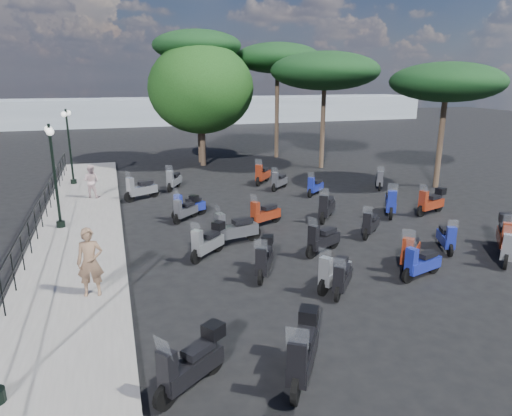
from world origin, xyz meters
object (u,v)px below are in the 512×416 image
object	(u,v)px
scooter_16	(327,208)
pine_2	(197,46)
scooter_7	(334,272)
scooter_14	(410,252)
scooter_19	(421,264)
scooter_27	(431,202)
scooter_1	(191,364)
scooter_6	(303,353)
lamp_post_1	(54,170)
scooter_11	(174,181)
scooter_22	(315,187)
pine_1	(325,71)
scooter_9	(322,240)
scooter_21	(370,225)
scooter_10	(186,210)
scooter_15	(264,214)
scooter_5	(141,189)
scooter_20	(446,238)
pedestrian_far	(91,181)
scooter_2	(208,242)
pine_0	(278,58)
scooter_29	(380,180)
scooter_17	(279,181)
woman	(90,262)
scooter_26	(505,235)
scooter_3	(235,230)
scooter_25	(508,246)
broadleaf_tree	(201,88)
pine_3	(447,82)
scooter_4	(189,207)
scooter_28	(391,203)
lamp_post_2	(69,142)
scooter_23	(262,175)
scooter_8	(264,259)

from	to	relation	value
scooter_16	pine_2	size ratio (longest dim) A/B	0.18
scooter_7	scooter_14	distance (m)	2.88
scooter_19	scooter_27	world-z (taller)	scooter_27
scooter_1	scooter_6	xyz separation A→B (m)	(2.03, -0.33, 0.04)
lamp_post_1	scooter_11	bearing A→B (deg)	37.68
scooter_1	scooter_22	world-z (taller)	scooter_1
scooter_14	pine_1	size ratio (longest dim) A/B	0.19
scooter_9	scooter_21	size ratio (longest dim) A/B	1.25
scooter_10	scooter_15	xyz separation A→B (m)	(2.74, -1.58, 0.01)
scooter_5	scooter_14	distance (m)	12.59
scooter_9	scooter_20	size ratio (longest dim) A/B	1.08
scooter_20	pedestrian_far	bearing A→B (deg)	-17.42
scooter_2	scooter_20	world-z (taller)	scooter_2
pine_0	scooter_29	bearing A→B (deg)	-80.67
scooter_17	scooter_29	distance (m)	5.14
woman	scooter_26	distance (m)	12.74
scooter_6	scooter_26	world-z (taller)	scooter_6
scooter_3	scooter_15	distance (m)	2.26
scooter_25	broadleaf_tree	distance (m)	19.97
scooter_2	pine_2	distance (m)	18.27
scooter_2	pine_3	world-z (taller)	pine_3
scooter_4	scooter_10	world-z (taller)	scooter_4
scooter_5	scooter_29	xyz separation A→B (m)	(11.75, -1.36, -0.06)
scooter_14	scooter_28	distance (m)	5.41
lamp_post_2	scooter_7	xyz separation A→B (m)	(7.44, -14.86, -1.87)
broadleaf_tree	scooter_27	bearing A→B (deg)	-63.37
woman	scooter_17	bearing A→B (deg)	52.24
scooter_4	scooter_6	size ratio (longest dim) A/B	0.94
scooter_1	scooter_19	bearing A→B (deg)	-104.27
scooter_1	pine_2	xyz separation A→B (m)	(4.57, 22.85, 6.82)
pedestrian_far	pine_2	size ratio (longest dim) A/B	0.18
scooter_20	pine_1	xyz separation A→B (m)	(2.31, 14.29, 5.41)
scooter_2	scooter_29	distance (m)	12.09
scooter_4	scooter_9	xyz separation A→B (m)	(3.45, -5.20, 0.01)
woman	scooter_25	size ratio (longest dim) A/B	1.31
scooter_23	scooter_28	size ratio (longest dim) A/B	0.88
scooter_1	scooter_17	xyz separation A→B (m)	(6.85, 13.91, -0.09)
pine_2	scooter_20	bearing A→B (deg)	-76.16
scooter_14	scooter_2	bearing A→B (deg)	20.72
pedestrian_far	pine_3	size ratio (longest dim) A/B	0.24
scooter_4	scooter_22	world-z (taller)	scooter_4
scooter_14	scooter_19	distance (m)	0.80
scooter_23	scooter_25	world-z (taller)	scooter_23
scooter_1	scooter_8	distance (m)	5.16
scooter_2	scooter_5	size ratio (longest dim) A/B	0.81
scooter_23	scooter_9	bearing A→B (deg)	121.46
scooter_1	scooter_22	distance (m)	14.75
lamp_post_2	pine_1	xyz separation A→B (m)	(14.53, 0.82, 3.50)
scooter_22	pine_0	xyz separation A→B (m)	(1.98, 10.85, 6.27)
scooter_6	scooter_10	size ratio (longest dim) A/B	1.38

